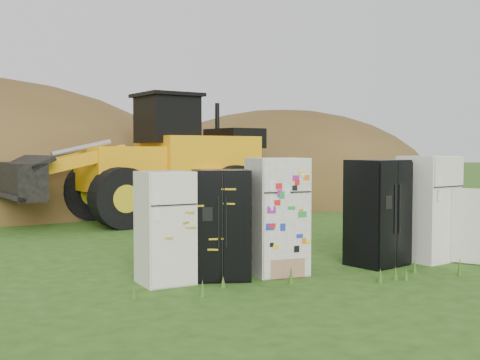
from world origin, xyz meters
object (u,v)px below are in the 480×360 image
object	(u,v)px
fridge_sticker	(277,216)
fridge_black_right	(377,213)
fridge_leftmost	(165,227)
fridge_black_side	(221,224)
fridge_open_door	(428,208)
wheel_loader	(138,157)

from	to	relation	value
fridge_sticker	fridge_black_right	bearing A→B (deg)	1.63
fridge_leftmost	fridge_black_side	distance (m)	0.87
fridge_black_side	fridge_open_door	size ratio (longest dim) A/B	0.90
fridge_black_right	fridge_open_door	xyz separation A→B (m)	(1.09, 0.02, 0.03)
fridge_open_door	wheel_loader	distance (m)	8.47
fridge_black_right	wheel_loader	size ratio (longest dim) A/B	0.25
fridge_leftmost	fridge_black_side	world-z (taller)	fridge_black_side
fridge_sticker	wheel_loader	world-z (taller)	wheel_loader
fridge_open_door	wheel_loader	bearing A→B (deg)	100.32
fridge_leftmost	fridge_black_right	world-z (taller)	fridge_black_right
fridge_open_door	fridge_black_right	bearing A→B (deg)	165.86
fridge_black_side	fridge_sticker	bearing A→B (deg)	16.39
fridge_black_right	wheel_loader	world-z (taller)	wheel_loader
fridge_black_right	fridge_open_door	bearing A→B (deg)	-16.73
fridge_leftmost	wheel_loader	bearing A→B (deg)	74.04
fridge_black_side	fridge_black_right	size ratio (longest dim) A/B	0.93
fridge_sticker	fridge_black_right	xyz separation A→B (m)	(1.91, 0.03, -0.02)
fridge_sticker	wheel_loader	distance (m)	7.73
fridge_black_side	fridge_open_door	distance (m)	3.96
fridge_black_right	fridge_black_side	bearing A→B (deg)	163.12
fridge_black_side	wheel_loader	distance (m)	7.74
fridge_sticker	fridge_open_door	size ratio (longest dim) A/B	0.99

